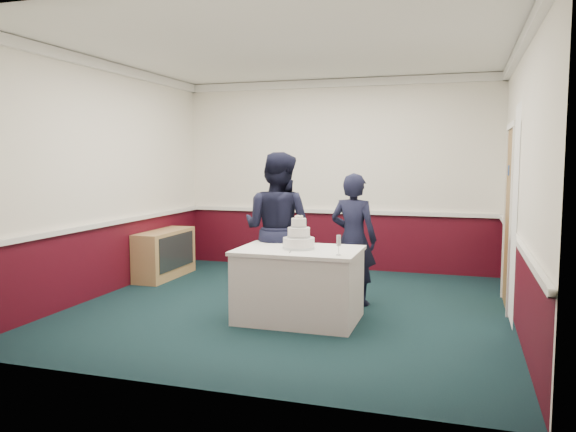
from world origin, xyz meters
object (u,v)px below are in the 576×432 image
(sideboard, at_px, (165,254))
(champagne_flute, at_px, (339,242))
(person_woman, at_px, (353,239))
(cake_knife, at_px, (291,251))
(cake_table, at_px, (299,284))
(wedding_cake, at_px, (299,239))
(person_man, at_px, (277,229))

(sideboard, height_order, champagne_flute, champagne_flute)
(sideboard, height_order, person_woman, person_woman)
(sideboard, bearing_deg, person_woman, -12.94)
(cake_knife, xyz_separation_m, person_woman, (0.46, 1.07, 0.00))
(cake_table, bearing_deg, person_woman, 63.39)
(sideboard, height_order, wedding_cake, wedding_cake)
(cake_table, relative_size, person_man, 0.72)
(sideboard, relative_size, wedding_cake, 3.30)
(champagne_flute, bearing_deg, person_man, 136.73)
(sideboard, height_order, cake_knife, cake_knife)
(person_man, bearing_deg, person_woman, -154.34)
(cake_knife, distance_m, person_woman, 1.16)
(wedding_cake, height_order, person_woman, person_woman)
(wedding_cake, relative_size, cake_knife, 1.65)
(cake_table, xyz_separation_m, champagne_flute, (0.50, -0.28, 0.53))
(cake_table, height_order, wedding_cake, wedding_cake)
(wedding_cake, bearing_deg, champagne_flute, -29.25)
(person_man, bearing_deg, cake_knife, 126.82)
(sideboard, height_order, person_man, person_man)
(cake_knife, height_order, person_woman, person_woman)
(sideboard, relative_size, person_woman, 0.75)
(sideboard, distance_m, cake_knife, 3.07)
(cake_table, bearing_deg, person_man, 126.19)
(wedding_cake, relative_size, person_woman, 0.23)
(cake_table, height_order, person_woman, person_woman)
(cake_knife, bearing_deg, sideboard, 134.46)
(champagne_flute, distance_m, person_man, 1.30)
(champagne_flute, bearing_deg, sideboard, 148.86)
(cake_knife, height_order, champagne_flute, champagne_flute)
(wedding_cake, height_order, champagne_flute, wedding_cake)
(person_woman, bearing_deg, cake_knife, 77.13)
(champagne_flute, xyz_separation_m, person_woman, (-0.07, 1.15, -0.13))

